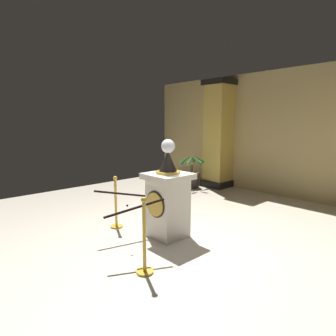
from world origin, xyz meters
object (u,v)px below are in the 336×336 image
at_px(stanchion_near, 116,210).
at_px(stanchion_far, 144,247).
at_px(pedestal_clock, 168,199).
at_px(potted_palm_left, 192,176).

bearing_deg(stanchion_near, stanchion_far, -20.42).
distance_m(stanchion_near, stanchion_far, 1.85).
bearing_deg(pedestal_clock, stanchion_far, -56.61).
relative_size(pedestal_clock, potted_palm_left, 1.63).
height_order(pedestal_clock, stanchion_near, pedestal_clock).
distance_m(pedestal_clock, potted_palm_left, 3.95).
xyz_separation_m(pedestal_clock, stanchion_far, (0.71, -1.08, -0.33)).
bearing_deg(stanchion_far, stanchion_near, 159.58).
xyz_separation_m(pedestal_clock, potted_palm_left, (-2.35, 3.16, -0.34)).
bearing_deg(potted_palm_left, pedestal_clock, -53.35).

